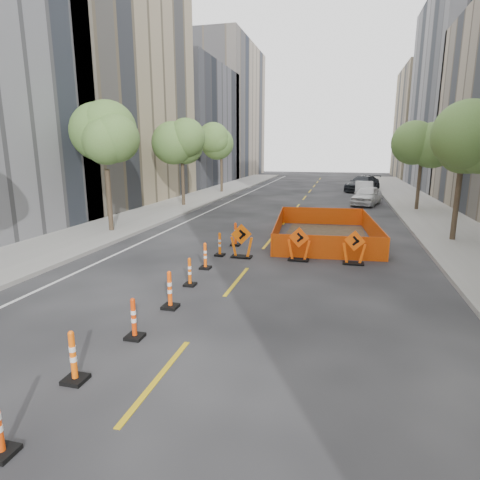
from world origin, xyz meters
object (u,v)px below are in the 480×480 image
(parked_car_near, at_px, (367,195))
(channelizer_7, at_px, (235,234))
(channelizer_3, at_px, (170,290))
(chevron_sign_center, at_px, (299,244))
(channelizer_6, at_px, (220,244))
(chevron_sign_left, at_px, (242,241))
(channelizer_1, at_px, (73,356))
(channelizer_5, at_px, (205,256))
(parked_car_far, at_px, (363,184))
(channelizer_4, at_px, (190,272))
(channelizer_2, at_px, (134,318))
(chevron_sign_right, at_px, (354,247))
(parked_car_mid, at_px, (364,190))

(parked_car_near, bearing_deg, channelizer_7, -97.24)
(channelizer_3, xyz_separation_m, chevron_sign_center, (2.92, 5.72, 0.14))
(channelizer_6, xyz_separation_m, chevron_sign_left, (0.94, -0.04, 0.21))
(channelizer_1, bearing_deg, channelizer_5, 90.10)
(parked_car_far, bearing_deg, channelizer_4, -78.85)
(channelizer_6, distance_m, chevron_sign_left, 0.96)
(channelizer_1, bearing_deg, channelizer_2, 83.53)
(channelizer_3, relative_size, channelizer_6, 1.10)
(channelizer_2, relative_size, chevron_sign_right, 0.75)
(channelizer_2, distance_m, channelizer_7, 9.45)
(channelizer_7, height_order, parked_car_mid, parked_car_mid)
(channelizer_1, xyz_separation_m, channelizer_3, (0.27, 3.78, 0.02))
(channelizer_3, xyz_separation_m, channelizer_7, (-0.14, 7.56, -0.01))
(parked_car_mid, bearing_deg, chevron_sign_center, -97.65)
(channelizer_7, height_order, chevron_sign_left, chevron_sign_left)
(channelizer_3, bearing_deg, channelizer_1, -94.11)
(chevron_sign_left, height_order, parked_car_mid, parked_car_mid)
(channelizer_7, distance_m, chevron_sign_left, 2.09)
(channelizer_6, height_order, chevron_sign_right, chevron_sign_right)
(channelizer_1, relative_size, chevron_sign_left, 0.75)
(channelizer_6, xyz_separation_m, chevron_sign_center, (3.23, 0.06, 0.19))
(channelizer_6, relative_size, parked_car_mid, 0.22)
(channelizer_3, xyz_separation_m, parked_car_near, (6.35, 23.20, 0.20))
(channelizer_6, relative_size, parked_car_far, 0.18)
(channelizer_5, bearing_deg, channelizer_1, -89.90)
(chevron_sign_left, distance_m, chevron_sign_right, 4.38)
(chevron_sign_center, bearing_deg, parked_car_mid, 89.76)
(channelizer_1, xyz_separation_m, channelizer_5, (-0.01, 7.56, -0.03))
(channelizer_4, bearing_deg, channelizer_3, -85.36)
(channelizer_6, bearing_deg, chevron_sign_right, 0.66)
(chevron_sign_center, relative_size, parked_car_mid, 0.31)
(chevron_sign_center, xyz_separation_m, chevron_sign_right, (2.09, 0.01, -0.01))
(channelizer_2, height_order, chevron_sign_right, chevron_sign_right)
(channelizer_4, relative_size, chevron_sign_right, 0.70)
(channelizer_3, bearing_deg, channelizer_6, 93.11)
(channelizer_1, distance_m, chevron_sign_right, 10.88)
(channelizer_6, xyz_separation_m, chevron_sign_right, (5.32, 0.06, 0.17))
(channelizer_1, xyz_separation_m, channelizer_2, (0.21, 1.89, -0.02))
(channelizer_4, height_order, channelizer_5, channelizer_5)
(channelizer_2, bearing_deg, chevron_sign_right, 56.39)
(channelizer_3, height_order, channelizer_7, channelizer_3)
(channelizer_6, height_order, parked_car_far, parked_car_far)
(chevron_sign_right, height_order, parked_car_mid, parked_car_mid)
(channelizer_1, height_order, parked_car_near, parked_car_near)
(channelizer_2, xyz_separation_m, chevron_sign_left, (0.68, 7.51, 0.20))
(channelizer_3, bearing_deg, channelizer_4, 94.64)
(channelizer_2, distance_m, channelizer_5, 5.67)
(channelizer_4, height_order, parked_car_mid, parked_car_mid)
(channelizer_7, distance_m, chevron_sign_center, 3.57)
(channelizer_1, height_order, parked_car_mid, parked_car_mid)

